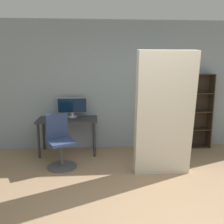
{
  "coord_description": "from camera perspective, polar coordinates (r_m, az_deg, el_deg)",
  "views": [
    {
      "loc": [
        -0.77,
        -2.37,
        1.84
      ],
      "look_at": [
        -0.49,
        1.59,
        1.05
      ],
      "focal_mm": 40.0,
      "sensor_mm": 36.0,
      "label": 1
    }
  ],
  "objects": [
    {
      "name": "bookshelf",
      "position": [
        5.65,
        16.94,
        0.19
      ],
      "size": [
        0.81,
        0.26,
        1.61
      ],
      "color": "#2D2319",
      "rests_on": "ground"
    },
    {
      "name": "desk",
      "position": [
        5.14,
        -10.13,
        -2.65
      ],
      "size": [
        1.2,
        0.61,
        0.72
      ],
      "color": "#2D2D33",
      "rests_on": "ground"
    },
    {
      "name": "monitor",
      "position": [
        5.25,
        -9.08,
        1.27
      ],
      "size": [
        0.62,
        0.2,
        0.4
      ],
      "color": "#B7B7BC",
      "rests_on": "desk"
    },
    {
      "name": "wall_back",
      "position": [
        5.38,
        4.17,
        5.97
      ],
      "size": [
        8.0,
        0.06,
        2.7
      ],
      "color": "gray",
      "rests_on": "ground"
    },
    {
      "name": "mattress_near",
      "position": [
        4.1,
        11.91,
        -0.58
      ],
      "size": [
        0.92,
        0.39,
        2.04
      ],
      "color": "beige",
      "rests_on": "ground"
    },
    {
      "name": "office_chair",
      "position": [
        4.57,
        -11.72,
        -7.53
      ],
      "size": [
        0.59,
        0.59,
        0.95
      ],
      "color": "#4C4C51",
      "rests_on": "ground"
    }
  ]
}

